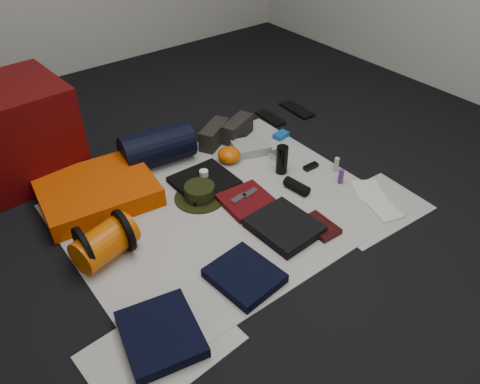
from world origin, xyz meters
TOP-DOWN VIEW (x-y plane):
  - floor at (0.00, 0.00)m, footprint 4.50×4.50m
  - newspaper_mat at (0.00, 0.00)m, footprint 1.60×1.30m
  - newspaper_sheet_front_left at (-0.70, -0.55)m, footprint 0.61×0.44m
  - newspaper_sheet_front_right at (0.65, -0.50)m, footprint 0.60×0.43m
  - red_cabinet at (-0.75, 1.00)m, footprint 0.69×0.59m
  - sleeping_pad at (-0.49, 0.49)m, footprint 0.66×0.56m
  - stuff_sack at (-0.65, 0.05)m, footprint 0.33×0.24m
  - sack_strap_left at (-0.75, 0.05)m, footprint 0.02×0.22m
  - sack_strap_right at (-0.55, 0.05)m, footprint 0.02×0.22m
  - navy_duffel at (-0.04, 0.60)m, footprint 0.46×0.28m
  - boonie_brim at (-0.04, 0.15)m, footprint 0.33×0.33m
  - boonie_crown at (-0.04, 0.15)m, footprint 0.17×0.17m
  - hiking_boot_left at (0.36, 0.57)m, footprint 0.28×0.22m
  - hiking_boot_right at (0.52, 0.54)m, footprint 0.28×0.19m
  - flip_flop_left at (0.87, 0.60)m, footprint 0.11×0.25m
  - flip_flop_right at (1.10, 0.58)m, footprint 0.12×0.29m
  - trousers_navy_a at (-0.68, -0.51)m, footprint 0.36×0.39m
  - trousers_navy_b at (-0.22, -0.47)m, footprint 0.30×0.33m
  - trousers_charcoal at (0.15, -0.34)m, footprint 0.30×0.34m
  - black_tshirt at (0.05, 0.24)m, footprint 0.33×0.31m
  - red_shirt at (0.13, -0.05)m, footprint 0.28×0.28m
  - orange_stuff_sack at (0.31, 0.34)m, footprint 0.18×0.18m
  - first_aid_pouch at (0.49, 0.35)m, footprint 0.27×0.23m
  - water_bottle at (0.48, 0.06)m, footprint 0.08×0.08m
  - speaker at (0.43, -0.13)m, footprint 0.08×0.16m
  - compact_camera at (0.58, 0.19)m, footprint 0.10×0.06m
  - cyan_case at (0.75, 0.36)m, footprint 0.11×0.08m
  - toiletry_purple at (0.68, -0.23)m, footprint 0.04×0.04m
  - toiletry_clear at (0.75, -0.13)m, footprint 0.04×0.04m
  - paperback_book at (0.30, -0.44)m, footprint 0.13×0.20m
  - map_booklet at (0.68, -0.55)m, footprint 0.18×0.22m
  - map_printout at (0.75, -0.39)m, footprint 0.23×0.24m
  - sunglasses at (0.65, -0.02)m, footprint 0.10×0.04m
  - key_cluster at (-0.72, -0.60)m, footprint 0.07×0.07m
  - tape_roll at (0.07, 0.27)m, footprint 0.05×0.05m
  - energy_bar_a at (0.09, -0.03)m, footprint 0.10×0.05m
  - energy_bar_b at (0.17, -0.03)m, footprint 0.10×0.05m

SIDE VIEW (x-z plane):
  - floor at x=0.00m, z-range -0.02..0.00m
  - newspaper_sheet_front_left at x=-0.70m, z-range 0.00..0.00m
  - newspaper_sheet_front_right at x=0.65m, z-range 0.00..0.00m
  - newspaper_mat at x=0.00m, z-range 0.00..0.01m
  - flip_flop_left at x=0.87m, z-range 0.00..0.01m
  - flip_flop_right at x=1.10m, z-range 0.00..0.02m
  - map_printout at x=0.75m, z-range 0.01..0.01m
  - boonie_brim at x=-0.04m, z-range 0.01..0.01m
  - key_cluster at x=-0.72m, z-range 0.01..0.02m
  - map_booklet at x=0.68m, z-range 0.01..0.02m
  - sunglasses at x=0.65m, z-range 0.01..0.03m
  - paperback_book at x=0.30m, z-range 0.01..0.03m
  - cyan_case at x=0.75m, z-range 0.01..0.04m
  - black_tshirt at x=0.05m, z-range 0.01..0.04m
  - red_shirt at x=0.13m, z-range 0.01..0.04m
  - compact_camera at x=0.58m, z-range 0.01..0.05m
  - trousers_navy_b at x=-0.22m, z-range 0.01..0.05m
  - trousers_charcoal at x=0.15m, z-range 0.01..0.06m
  - trousers_navy_a at x=-0.68m, z-range 0.01..0.06m
  - first_aid_pouch at x=0.49m, z-range 0.01..0.06m
  - speaker at x=0.43m, z-range 0.01..0.07m
  - energy_bar_a at x=0.09m, z-range 0.04..0.05m
  - energy_bar_b at x=0.17m, z-range 0.04..0.05m
  - toiletry_clear at x=0.75m, z-range 0.01..0.10m
  - boonie_crown at x=-0.04m, z-range 0.01..0.09m
  - toiletry_purple at x=0.68m, z-range 0.01..0.10m
  - orange_stuff_sack at x=0.31m, z-range 0.01..0.10m
  - tape_roll at x=0.07m, z-range 0.04..0.07m
  - sleeping_pad at x=-0.49m, z-range 0.01..0.12m
  - hiking_boot_right at x=0.52m, z-range 0.01..0.14m
  - hiking_boot_left at x=0.36m, z-range 0.01..0.14m
  - stuff_sack at x=-0.65m, z-range 0.01..0.18m
  - water_bottle at x=0.48m, z-range 0.01..0.18m
  - sack_strap_left at x=-0.75m, z-range 0.01..0.22m
  - sack_strap_right at x=-0.55m, z-range 0.01..0.22m
  - navy_duffel at x=-0.04m, z-range 0.01..0.23m
  - red_cabinet at x=-0.75m, z-range 0.00..0.55m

